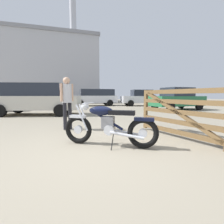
{
  "coord_description": "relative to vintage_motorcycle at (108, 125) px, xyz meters",
  "views": [
    {
      "loc": [
        -0.38,
        -3.01,
        1.09
      ],
      "look_at": [
        0.49,
        1.18,
        0.64
      ],
      "focal_mm": 25.42,
      "sensor_mm": 36.0,
      "label": 1
    }
  ],
  "objects": [
    {
      "name": "industrial_building",
      "position": [
        -4.82,
        26.28,
        4.92
      ],
      "size": [
        15.13,
        12.0,
        21.25
      ],
      "rotation": [
        0.0,
        0.0,
        0.07
      ],
      "color": "#B2B2B7",
      "rests_on": "ground_plane"
    },
    {
      "name": "bystander",
      "position": [
        -0.98,
        1.92,
        0.57
      ],
      "size": [
        0.39,
        0.3,
        1.66
      ],
      "rotation": [
        0.0,
        0.0,
        2.17
      ],
      "color": "black",
      "rests_on": "ground_plane"
    },
    {
      "name": "timber_gate",
      "position": [
        1.94,
        -0.0,
        0.25
      ],
      "size": [
        0.94,
        2.45,
        1.6
      ],
      "rotation": [
        0.0,
        0.0,
        1.9
      ],
      "color": "brown",
      "rests_on": "ground_plane"
    },
    {
      "name": "pale_sedan_back",
      "position": [
        -3.03,
        6.27,
        0.49
      ],
      "size": [
        4.91,
        2.48,
        1.74
      ],
      "rotation": [
        0.0,
        0.0,
        -0.15
      ],
      "color": "black",
      "rests_on": "ground_plane"
    },
    {
      "name": "silver_sedan_mid",
      "position": [
        6.66,
        7.48,
        0.38
      ],
      "size": [
        4.44,
        2.49,
        1.67
      ],
      "rotation": [
        0.0,
        0.0,
        3.32
      ],
      "color": "black",
      "rests_on": "ground_plane"
    },
    {
      "name": "blue_hatchback_right",
      "position": [
        5.86,
        12.55,
        0.38
      ],
      "size": [
        4.32,
        2.18,
        1.67
      ],
      "rotation": [
        0.0,
        0.0,
        3.06
      ],
      "color": "black",
      "rests_on": "ground_plane"
    },
    {
      "name": "dark_sedan_left",
      "position": [
        1.08,
        13.61,
        0.49
      ],
      "size": [
        4.83,
        2.26,
        1.74
      ],
      "rotation": [
        0.0,
        0.0,
        3.22
      ],
      "color": "black",
      "rests_on": "ground_plane"
    },
    {
      "name": "ground_plane",
      "position": [
        -0.22,
        -0.29,
        -0.45
      ],
      "size": [
        80.0,
        80.0,
        0.0
      ],
      "primitive_type": "plane",
      "color": "gray"
    },
    {
      "name": "vintage_motorcycle",
      "position": [
        0.0,
        0.0,
        0.0
      ],
      "size": [
        1.92,
        1.01,
        0.94
      ],
      "rotation": [
        0.0,
        0.0,
        2.69
      ],
      "color": "black",
      "rests_on": "ground_plane"
    }
  ]
}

